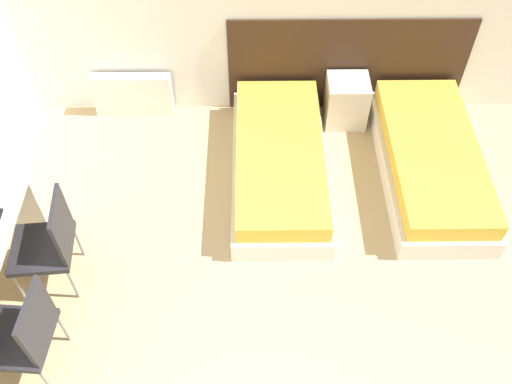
% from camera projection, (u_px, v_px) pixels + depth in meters
% --- Properties ---
extents(headboard_panel, '(2.44, 0.03, 1.09)m').
position_uv_depth(headboard_panel, '(347.00, 66.00, 5.82)').
color(headboard_panel, '#382316').
rests_on(headboard_panel, ground_plane).
extents(bed_near_window, '(0.89, 1.98, 0.41)m').
position_uv_depth(bed_near_window, '(279.00, 163.00, 5.43)').
color(bed_near_window, silver).
rests_on(bed_near_window, ground_plane).
extents(bed_near_door, '(0.89, 1.98, 0.41)m').
position_uv_depth(bed_near_door, '(430.00, 161.00, 5.44)').
color(bed_near_door, silver).
rests_on(bed_near_door, ground_plane).
extents(nightstand, '(0.42, 0.38, 0.52)m').
position_uv_depth(nightstand, '(346.00, 101.00, 5.90)').
color(nightstand, beige).
rests_on(nightstand, ground_plane).
extents(radiator, '(0.82, 0.12, 0.49)m').
position_uv_depth(radiator, '(133.00, 95.00, 5.98)').
color(radiator, silver).
rests_on(radiator, ground_plane).
extents(chair_near_laptop, '(0.52, 0.52, 0.96)m').
position_uv_depth(chair_near_laptop, '(49.00, 241.00, 4.46)').
color(chair_near_laptop, '#232328').
rests_on(chair_near_laptop, ground_plane).
extents(chair_near_notebook, '(0.52, 0.52, 0.96)m').
position_uv_depth(chair_near_notebook, '(24.00, 333.00, 3.97)').
color(chair_near_notebook, '#232328').
rests_on(chair_near_notebook, ground_plane).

